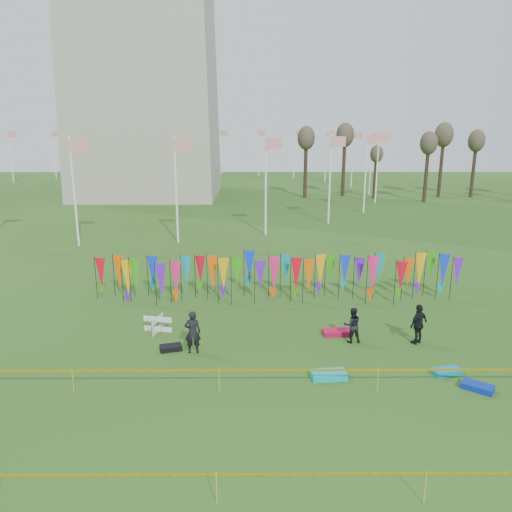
{
  "coord_description": "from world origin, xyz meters",
  "views": [
    {
      "loc": [
        -1.07,
        -16.18,
        8.71
      ],
      "look_at": [
        -0.91,
        6.0,
        2.86
      ],
      "focal_mm": 35.0,
      "sensor_mm": 36.0,
      "label": 1
    }
  ],
  "objects_px": {
    "person_left": "(193,332)",
    "person_right": "(419,324)",
    "kite_bag_blue": "(478,387)",
    "kite_bag_red": "(337,332)",
    "kite_bag_teal": "(447,372)",
    "box_kite": "(158,324)",
    "person_mid": "(352,325)",
    "kite_bag_turquoise": "(329,375)",
    "kite_bag_black": "(171,348)"
  },
  "relations": [
    {
      "from": "box_kite",
      "to": "kite_bag_blue",
      "type": "xyz_separation_m",
      "value": [
        11.75,
        -4.98,
        -0.25
      ]
    },
    {
      "from": "box_kite",
      "to": "kite_bag_turquoise",
      "type": "bearing_deg",
      "value": -31.39
    },
    {
      "from": "person_left",
      "to": "kite_bag_teal",
      "type": "relative_size",
      "value": 1.7
    },
    {
      "from": "person_mid",
      "to": "kite_bag_red",
      "type": "distance_m",
      "value": 1.08
    },
    {
      "from": "person_left",
      "to": "kite_bag_turquoise",
      "type": "bearing_deg",
      "value": 152.94
    },
    {
      "from": "kite_bag_turquoise",
      "to": "kite_bag_blue",
      "type": "height_order",
      "value": "kite_bag_turquoise"
    },
    {
      "from": "person_right",
      "to": "kite_bag_red",
      "type": "relative_size",
      "value": 1.39
    },
    {
      "from": "kite_bag_turquoise",
      "to": "kite_bag_black",
      "type": "bearing_deg",
      "value": 158.59
    },
    {
      "from": "person_left",
      "to": "kite_bag_blue",
      "type": "xyz_separation_m",
      "value": [
        9.98,
        -2.93,
        -0.77
      ]
    },
    {
      "from": "kite_bag_black",
      "to": "person_mid",
      "type": "bearing_deg",
      "value": 5.56
    },
    {
      "from": "person_mid",
      "to": "kite_bag_turquoise",
      "type": "bearing_deg",
      "value": 60.67
    },
    {
      "from": "box_kite",
      "to": "kite_bag_black",
      "type": "relative_size",
      "value": 0.83
    },
    {
      "from": "person_mid",
      "to": "kite_bag_black",
      "type": "distance_m",
      "value": 7.43
    },
    {
      "from": "person_left",
      "to": "kite_bag_turquoise",
      "type": "height_order",
      "value": "person_left"
    },
    {
      "from": "box_kite",
      "to": "person_right",
      "type": "height_order",
      "value": "person_right"
    },
    {
      "from": "kite_bag_blue",
      "to": "kite_bag_black",
      "type": "xyz_separation_m",
      "value": [
        -10.9,
        3.17,
        -0.01
      ]
    },
    {
      "from": "person_left",
      "to": "kite_bag_blue",
      "type": "height_order",
      "value": "person_left"
    },
    {
      "from": "kite_bag_blue",
      "to": "kite_bag_red",
      "type": "bearing_deg",
      "value": 131.03
    },
    {
      "from": "kite_bag_blue",
      "to": "kite_bag_black",
      "type": "distance_m",
      "value": 11.35
    },
    {
      "from": "person_mid",
      "to": "kite_bag_red",
      "type": "relative_size",
      "value": 1.24
    },
    {
      "from": "kite_bag_black",
      "to": "kite_bag_teal",
      "type": "relative_size",
      "value": 0.84
    },
    {
      "from": "kite_bag_red",
      "to": "kite_bag_black",
      "type": "bearing_deg",
      "value": -168.17
    },
    {
      "from": "box_kite",
      "to": "kite_bag_turquoise",
      "type": "distance_m",
      "value": 7.98
    },
    {
      "from": "box_kite",
      "to": "kite_bag_teal",
      "type": "distance_m",
      "value": 11.77
    },
    {
      "from": "person_left",
      "to": "person_mid",
      "type": "xyz_separation_m",
      "value": [
        6.44,
        0.95,
        -0.12
      ]
    },
    {
      "from": "kite_bag_blue",
      "to": "kite_bag_teal",
      "type": "bearing_deg",
      "value": 120.07
    },
    {
      "from": "box_kite",
      "to": "person_left",
      "type": "height_order",
      "value": "person_left"
    },
    {
      "from": "person_left",
      "to": "kite_bag_turquoise",
      "type": "distance_m",
      "value": 5.52
    },
    {
      "from": "person_right",
      "to": "kite_bag_turquoise",
      "type": "xyz_separation_m",
      "value": [
        -4.07,
        -2.91,
        -0.72
      ]
    },
    {
      "from": "person_left",
      "to": "person_right",
      "type": "height_order",
      "value": "person_left"
    },
    {
      "from": "kite_bag_turquoise",
      "to": "kite_bag_black",
      "type": "relative_size",
      "value": 1.44
    },
    {
      "from": "person_mid",
      "to": "kite_bag_turquoise",
      "type": "distance_m",
      "value": 3.42
    },
    {
      "from": "person_left",
      "to": "person_mid",
      "type": "bearing_deg",
      "value": -176.0
    },
    {
      "from": "kite_bag_teal",
      "to": "kite_bag_blue",
      "type": "bearing_deg",
      "value": -59.93
    },
    {
      "from": "box_kite",
      "to": "person_mid",
      "type": "height_order",
      "value": "person_mid"
    },
    {
      "from": "kite_bag_turquoise",
      "to": "kite_bag_black",
      "type": "height_order",
      "value": "kite_bag_turquoise"
    },
    {
      "from": "box_kite",
      "to": "kite_bag_teal",
      "type": "relative_size",
      "value": 0.7
    },
    {
      "from": "person_left",
      "to": "kite_bag_black",
      "type": "distance_m",
      "value": 1.22
    },
    {
      "from": "box_kite",
      "to": "person_left",
      "type": "relative_size",
      "value": 0.41
    },
    {
      "from": "person_left",
      "to": "person_right",
      "type": "relative_size",
      "value": 1.03
    },
    {
      "from": "kite_bag_turquoise",
      "to": "kite_bag_blue",
      "type": "xyz_separation_m",
      "value": [
        4.94,
        -0.83,
        -0.02
      ]
    },
    {
      "from": "person_right",
      "to": "person_mid",
      "type": "bearing_deg",
      "value": -38.53
    },
    {
      "from": "person_mid",
      "to": "kite_bag_turquoise",
      "type": "xyz_separation_m",
      "value": [
        -1.4,
        -3.06,
        -0.63
      ]
    },
    {
      "from": "person_mid",
      "to": "kite_bag_black",
      "type": "relative_size",
      "value": 1.75
    },
    {
      "from": "person_right",
      "to": "kite_bag_black",
      "type": "relative_size",
      "value": 1.96
    },
    {
      "from": "kite_bag_red",
      "to": "kite_bag_black",
      "type": "xyz_separation_m",
      "value": [
        -6.89,
        -1.44,
        -0.01
      ]
    },
    {
      "from": "box_kite",
      "to": "kite_bag_red",
      "type": "distance_m",
      "value": 7.75
    },
    {
      "from": "person_left",
      "to": "person_right",
      "type": "xyz_separation_m",
      "value": [
        9.12,
        0.8,
        -0.02
      ]
    },
    {
      "from": "box_kite",
      "to": "person_left",
      "type": "xyz_separation_m",
      "value": [
        1.77,
        -2.05,
        0.51
      ]
    },
    {
      "from": "kite_bag_blue",
      "to": "kite_bag_black",
      "type": "relative_size",
      "value": 1.16
    }
  ]
}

